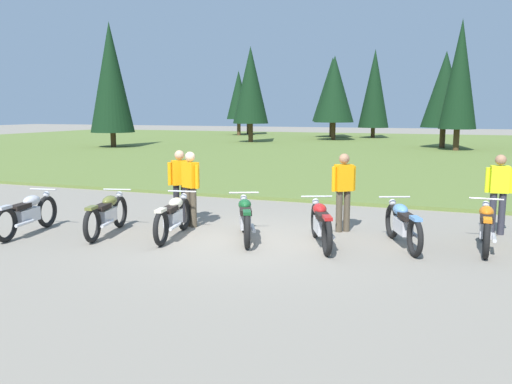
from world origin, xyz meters
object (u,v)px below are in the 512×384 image
object	(u,v)px
rider_in_hivis_vest	(191,184)
motorcycle_red	(321,223)
motorcycle_british_green	(245,218)
rider_near_row_end	(180,182)
rider_with_back_turned	(499,189)
motorcycle_olive	(107,214)
motorcycle_silver	(28,213)
motorcycle_sky_blue	(403,224)
motorcycle_cream	(173,216)
motorcycle_orange	(486,226)
rider_checking_bike	(344,188)

from	to	relation	value
rider_in_hivis_vest	motorcycle_red	bearing A→B (deg)	-11.88
motorcycle_red	motorcycle_british_green	bearing A→B (deg)	-178.25
rider_near_row_end	rider_with_back_turned	bearing A→B (deg)	10.49
motorcycle_olive	rider_in_hivis_vest	distance (m)	1.89
motorcycle_silver	motorcycle_sky_blue	size ratio (longest dim) A/B	1.06
rider_near_row_end	motorcycle_red	bearing A→B (deg)	-15.10
motorcycle_olive	motorcycle_silver	bearing A→B (deg)	-160.49
motorcycle_silver	motorcycle_cream	world-z (taller)	same
motorcycle_orange	rider_near_row_end	world-z (taller)	rider_near_row_end
motorcycle_red	rider_near_row_end	bearing A→B (deg)	164.90
motorcycle_olive	motorcycle_cream	distance (m)	1.44
motorcycle_silver	rider_near_row_end	bearing A→B (deg)	41.39
motorcycle_silver	motorcycle_red	world-z (taller)	same
rider_checking_bike	rider_in_hivis_vest	size ratio (longest dim) A/B	1.00
rider_in_hivis_vest	rider_near_row_end	xyz separation A→B (m)	(-0.43, 0.30, 0.00)
rider_with_back_turned	rider_near_row_end	distance (m)	6.85
motorcycle_sky_blue	rider_checking_bike	size ratio (longest dim) A/B	1.18
motorcycle_cream	rider_with_back_turned	distance (m)	6.71
motorcycle_sky_blue	rider_near_row_end	world-z (taller)	rider_near_row_end
motorcycle_orange	rider_with_back_turned	distance (m)	1.49
motorcycle_olive	motorcycle_cream	bearing A→B (deg)	10.20
motorcycle_olive	motorcycle_cream	world-z (taller)	same
motorcycle_silver	rider_with_back_turned	size ratio (longest dim) A/B	1.25
rider_checking_bike	rider_near_row_end	distance (m)	3.71
motorcycle_olive	motorcycle_british_green	world-z (taller)	same
motorcycle_orange	rider_in_hivis_vest	size ratio (longest dim) A/B	1.26
motorcycle_cream	motorcycle_orange	size ratio (longest dim) A/B	0.99
motorcycle_orange	motorcycle_sky_blue	bearing A→B (deg)	-166.53
motorcycle_olive	motorcycle_orange	size ratio (longest dim) A/B	0.98
motorcycle_red	rider_in_hivis_vest	distance (m)	3.21
motorcycle_olive	rider_in_hivis_vest	bearing A→B (deg)	44.94
motorcycle_sky_blue	rider_in_hivis_vest	world-z (taller)	rider_in_hivis_vest
motorcycle_silver	motorcycle_orange	bearing A→B (deg)	12.80
rider_in_hivis_vest	motorcycle_orange	bearing A→B (deg)	1.70
motorcycle_british_green	rider_in_hivis_vest	bearing A→B (deg)	156.04
rider_near_row_end	motorcycle_cream	bearing A→B (deg)	-67.04
rider_with_back_turned	rider_checking_bike	bearing A→B (deg)	-164.24
motorcycle_cream	rider_in_hivis_vest	world-z (taller)	rider_in_hivis_vest
motorcycle_orange	rider_with_back_turned	world-z (taller)	rider_with_back_turned
motorcycle_silver	motorcycle_cream	xyz separation A→B (m)	(2.99, 0.81, 0.00)
motorcycle_olive	rider_in_hivis_vest	xyz separation A→B (m)	(1.29, 1.28, 0.51)
rider_checking_bike	rider_with_back_turned	xyz separation A→B (m)	(3.05, 0.86, 0.00)
motorcycle_orange	rider_near_row_end	bearing A→B (deg)	178.93
motorcycle_silver	motorcycle_red	xyz separation A→B (m)	(5.96, 1.19, 0.00)
motorcycle_sky_blue	motorcycle_orange	xyz separation A→B (m)	(1.46, 0.35, 0.00)
rider_in_hivis_vest	motorcycle_silver	bearing A→B (deg)	-147.20
motorcycle_red	rider_checking_bike	world-z (taller)	rider_checking_bike
rider_checking_bike	rider_near_row_end	world-z (taller)	same
motorcycle_cream	motorcycle_sky_blue	bearing A→B (deg)	10.93
rider_near_row_end	motorcycle_orange	bearing A→B (deg)	-1.07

